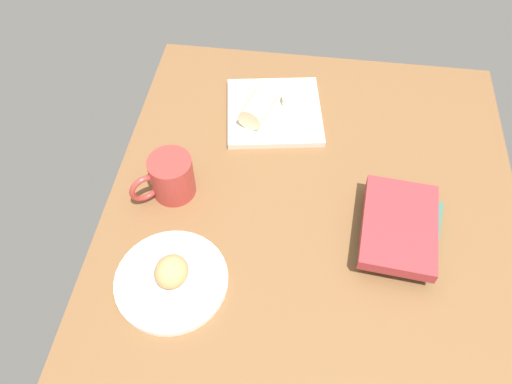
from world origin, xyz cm
name	(u,v)px	position (x,y,z in cm)	size (l,w,h in cm)	color
dining_table	(310,225)	(0.00, 0.00, 2.00)	(110.00, 90.00, 4.00)	brown
round_plate	(172,281)	(18.46, -26.22, 4.70)	(22.30, 22.30, 1.40)	white
scone_pastry	(171,272)	(18.30, -25.79, 8.28)	(7.00, 6.46, 5.75)	tan
square_plate	(274,112)	(-30.80, -11.43, 4.80)	(23.27, 23.27, 1.60)	silver
sauce_cup	(293,100)	(-33.49, -6.93, 6.84)	(5.74, 5.74, 2.30)	silver
breakfast_wrap	(259,105)	(-28.65, -15.02, 8.52)	(5.84, 5.84, 11.79)	beige
book_stack	(400,229)	(1.97, 18.16, 7.03)	(22.96, 18.24, 5.80)	#387260
coffee_mug	(170,177)	(-3.61, -31.09, 9.08)	(11.62, 12.81, 9.95)	#B23833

